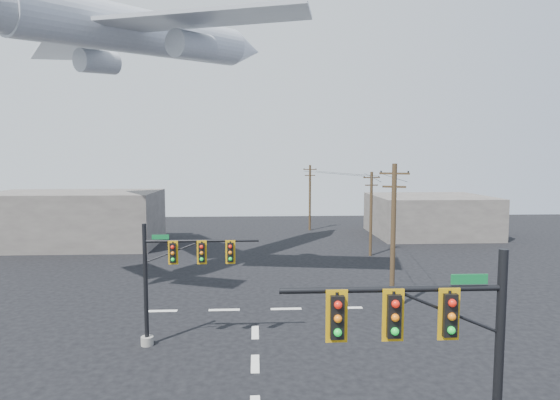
{
  "coord_description": "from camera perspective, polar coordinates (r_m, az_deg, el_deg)",
  "views": [
    {
      "loc": [
        0.06,
        -17.5,
        9.82
      ],
      "look_at": [
        1.24,
        5.0,
        7.76
      ],
      "focal_mm": 30.0,
      "sensor_mm": 36.0,
      "label": 1
    }
  ],
  "objects": [
    {
      "name": "lane_markings",
      "position": [
        24.86,
        -3.05,
        -18.02
      ],
      "size": [
        14.0,
        21.2,
        0.01
      ],
      "color": "silver",
      "rests_on": "ground"
    },
    {
      "name": "signal_mast_near",
      "position": [
        14.19,
        19.6,
        -18.7
      ],
      "size": [
        6.4,
        0.81,
        7.37
      ],
      "color": "gray",
      "rests_on": "ground"
    },
    {
      "name": "signal_mast_far",
      "position": [
        25.13,
        -12.79,
        -9.15
      ],
      "size": [
        6.19,
        0.71,
        6.43
      ],
      "color": "gray",
      "rests_on": "ground"
    },
    {
      "name": "utility_pole_a",
      "position": [
        30.72,
        13.63,
        -4.07
      ],
      "size": [
        1.78,
        0.86,
        9.43
      ],
      "rotation": [
        0.0,
        0.0,
        -0.4
      ],
      "color": "#45331D",
      "rests_on": "ground"
    },
    {
      "name": "utility_pole_b",
      "position": [
        47.27,
        11.04,
        -1.46
      ],
      "size": [
        1.7,
        0.28,
        8.39
      ],
      "rotation": [
        0.0,
        0.0,
        0.1
      ],
      "color": "#45331D",
      "rests_on": "ground"
    },
    {
      "name": "utility_pole_c",
      "position": [
        62.88,
        3.67,
        0.46
      ],
      "size": [
        1.8,
        0.3,
        8.79
      ],
      "rotation": [
        0.0,
        0.0,
        0.02
      ],
      "color": "#45331D",
      "rests_on": "ground"
    },
    {
      "name": "power_lines",
      "position": [
        46.76,
        9.02,
        3.07
      ],
      "size": [
        5.74,
        33.2,
        0.33
      ],
      "color": "black"
    },
    {
      "name": "airliner",
      "position": [
        40.65,
        -16.25,
        18.92
      ],
      "size": [
        25.61,
        28.29,
        8.22
      ],
      "rotation": [
        0.0,
        -0.09,
        0.95
      ],
      "color": "silver"
    },
    {
      "name": "building_left",
      "position": [
        56.62,
        -23.74,
        -2.13
      ],
      "size": [
        18.0,
        10.0,
        6.0
      ],
      "primitive_type": "cube",
      "color": "slate",
      "rests_on": "ground"
    },
    {
      "name": "building_right",
      "position": [
        61.98,
        17.76,
        -1.8
      ],
      "size": [
        14.0,
        12.0,
        5.0
      ],
      "primitive_type": "cube",
      "color": "slate",
      "rests_on": "ground"
    }
  ]
}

